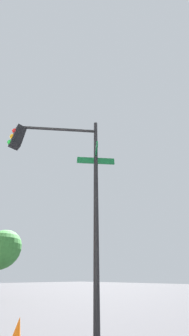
{
  "coord_description": "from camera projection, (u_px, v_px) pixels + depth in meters",
  "views": [
    {
      "loc": [
        -9.34,
        -3.98,
        1.49
      ],
      "look_at": [
        -6.12,
        -6.98,
        4.52
      ],
      "focal_mm": 16.99,
      "sensor_mm": 36.0,
      "label": 1
    }
  ],
  "objects": [
    {
      "name": "traffic_signal_near",
      "position": [
        57.0,
        162.0,
        4.55
      ],
      "size": [
        2.12,
        2.57,
        5.97
      ],
      "color": "black",
      "rests_on": "ground_plane"
    },
    {
      "name": "street_tree",
      "position": [
        2.0,
        249.0,
        14.4
      ],
      "size": [
        3.25,
        3.25,
        5.24
      ],
      "color": "#4C331E",
      "rests_on": "ground_plane"
    },
    {
      "name": "traffic_cone",
      "position": [
        16.0,
        336.0,
        3.74
      ],
      "size": [
        0.36,
        0.36,
        0.69
      ],
      "primitive_type": "cone",
      "color": "orange",
      "rests_on": "ground_plane"
    }
  ]
}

